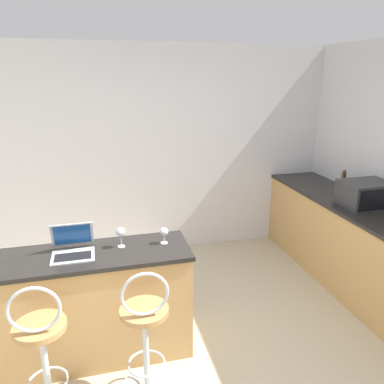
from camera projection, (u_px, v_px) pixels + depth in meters
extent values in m
cube|color=silver|center=(141.00, 154.00, 4.61)|extent=(12.00, 0.06, 2.60)
cube|color=tan|center=(96.00, 307.00, 3.02)|extent=(1.50, 0.50, 0.89)
cube|color=black|center=(91.00, 255.00, 2.88)|extent=(1.53, 0.53, 0.03)
cube|color=tan|center=(361.00, 253.00, 3.94)|extent=(0.62, 3.03, 0.89)
cube|color=black|center=(367.00, 212.00, 3.80)|extent=(0.65, 3.06, 0.03)
cylinder|color=silver|center=(46.00, 370.00, 2.52)|extent=(0.04, 0.04, 0.66)
torus|color=silver|center=(48.00, 382.00, 2.55)|extent=(0.28, 0.28, 0.02)
cylinder|color=#B7844C|center=(40.00, 327.00, 2.42)|extent=(0.34, 0.34, 0.04)
torus|color=silver|center=(34.00, 310.00, 2.27)|extent=(0.32, 0.02, 0.32)
cylinder|color=silver|center=(146.00, 352.00, 2.68)|extent=(0.04, 0.04, 0.66)
torus|color=silver|center=(147.00, 363.00, 2.71)|extent=(0.28, 0.28, 0.02)
cylinder|color=#B7844C|center=(144.00, 311.00, 2.58)|extent=(0.34, 0.34, 0.04)
torus|color=silver|center=(145.00, 294.00, 2.43)|extent=(0.32, 0.02, 0.32)
cube|color=#B7BABF|center=(73.00, 256.00, 2.82)|extent=(0.31, 0.24, 0.01)
cube|color=black|center=(73.00, 256.00, 2.80)|extent=(0.27, 0.13, 0.00)
cube|color=#B7BABF|center=(72.00, 235.00, 2.91)|extent=(0.31, 0.09, 0.22)
cube|color=#19478C|center=(72.00, 235.00, 2.90)|extent=(0.28, 0.08, 0.18)
cube|color=#2D2D30|center=(366.00, 194.00, 3.86)|extent=(0.49, 0.37, 0.26)
cube|color=black|center=(375.00, 200.00, 3.67)|extent=(0.34, 0.01, 0.21)
cylinder|color=silver|center=(121.00, 246.00, 2.98)|extent=(0.06, 0.06, 0.00)
cylinder|color=silver|center=(121.00, 241.00, 2.97)|extent=(0.01, 0.01, 0.09)
sphere|color=silver|center=(121.00, 232.00, 2.94)|extent=(0.07, 0.07, 0.07)
cylinder|color=silver|center=(164.00, 243.00, 3.05)|extent=(0.06, 0.06, 0.00)
cylinder|color=silver|center=(164.00, 239.00, 3.04)|extent=(0.01, 0.01, 0.07)
sphere|color=silver|center=(164.00, 232.00, 3.02)|extent=(0.07, 0.07, 0.07)
cylinder|color=#4C2D19|center=(343.00, 183.00, 4.27)|extent=(0.05, 0.05, 0.25)
sphere|color=#4C2D19|center=(344.00, 171.00, 4.23)|extent=(0.04, 0.04, 0.04)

